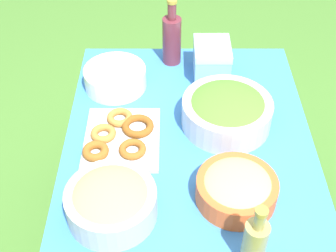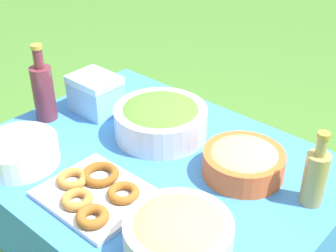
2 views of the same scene
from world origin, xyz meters
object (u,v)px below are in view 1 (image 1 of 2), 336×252
pasta_bowl (237,188)px  donut_platter (121,136)px  salad_bowl (227,110)px  wine_bottle (172,38)px  olive_oil_bottle (255,242)px  bread_bowl (111,201)px  cooler_box (212,60)px  plate_stack (115,78)px

pasta_bowl → donut_platter: (-0.26, -0.38, -0.03)m
salad_bowl → donut_platter: bearing=-77.3°
wine_bottle → olive_oil_bottle: bearing=12.7°
pasta_bowl → bread_bowl: 0.39m
pasta_bowl → donut_platter: 0.47m
olive_oil_bottle → donut_platter: bearing=-140.2°
olive_oil_bottle → cooler_box: bearing=-176.3°
bread_bowl → cooler_box: size_ratio=1.53×
salad_bowl → wine_bottle: wine_bottle is taller
salad_bowl → donut_platter: (0.09, -0.38, -0.05)m
bread_bowl → cooler_box: 0.80m
wine_bottle → plate_stack: bearing=-52.6°
donut_platter → cooler_box: size_ratio=1.73×
plate_stack → olive_oil_bottle: (0.80, 0.45, 0.05)m
bread_bowl → wine_bottle: bearing=167.0°
donut_platter → wine_bottle: size_ratio=1.07×
donut_platter → cooler_box: cooler_box is taller
pasta_bowl → olive_oil_bottle: bearing=5.3°
plate_stack → wine_bottle: bearing=127.4°
bread_bowl → olive_oil_bottle: bearing=68.3°
donut_platter → olive_oil_bottle: size_ratio=1.32×
plate_stack → wine_bottle: (-0.17, 0.23, 0.07)m
pasta_bowl → donut_platter: bearing=-124.4°
salad_bowl → cooler_box: size_ratio=1.81×
plate_stack → bread_bowl: 0.64m
pasta_bowl → cooler_box: (-0.65, -0.04, 0.02)m
olive_oil_bottle → bread_bowl: size_ratio=0.86×
pasta_bowl → cooler_box: size_ratio=1.41×
salad_bowl → olive_oil_bottle: 0.57m
salad_bowl → pasta_bowl: size_ratio=1.28×
cooler_box → donut_platter: bearing=-41.7°
olive_oil_bottle → wine_bottle: wine_bottle is taller
pasta_bowl → wine_bottle: 0.78m
salad_bowl → wine_bottle: 0.45m
salad_bowl → wine_bottle: (-0.40, -0.20, 0.05)m
plate_stack → bread_bowl: size_ratio=0.90×
donut_platter → olive_oil_bottle: (0.49, 0.40, 0.07)m
pasta_bowl → bread_bowl: bearing=-81.0°
olive_oil_bottle → salad_bowl: bearing=-177.9°
pasta_bowl → olive_oil_bottle: (0.22, 0.02, 0.04)m
salad_bowl → plate_stack: bearing=-117.9°
plate_stack → olive_oil_bottle: bearing=29.3°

